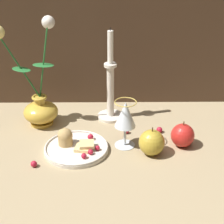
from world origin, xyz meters
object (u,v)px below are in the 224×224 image
apple_near_glass (152,142)px  wine_glass (125,116)px  apple_beside_vase (183,135)px  plate_with_pastries (75,146)px  candlestick (110,92)px  vase (38,101)px

apple_near_glass → wine_glass: bearing=149.1°
wine_glass → apple_beside_vase: bearing=-0.9°
plate_with_pastries → apple_near_glass: bearing=-5.3°
candlestick → plate_with_pastries: bearing=-117.8°
candlestick → apple_near_glass: candlestick is taller
plate_with_pastries → apple_near_glass: apple_near_glass is taller
plate_with_pastries → candlestick: (0.11, 0.21, 0.09)m
plate_with_pastries → apple_near_glass: 0.23m
vase → apple_near_glass: vase is taller
vase → apple_beside_vase: size_ratio=4.32×
vase → plate_with_pastries: (0.13, -0.16, -0.07)m
vase → apple_beside_vase: 0.48m
wine_glass → plate_with_pastries: bearing=-170.7°
plate_with_pastries → apple_beside_vase: (0.33, 0.02, 0.02)m
apple_near_glass → plate_with_pastries: bearing=174.7°
vase → wine_glass: bearing=-26.3°
plate_with_pastries → apple_beside_vase: apple_beside_vase is taller
wine_glass → candlestick: 0.19m
plate_with_pastries → apple_beside_vase: size_ratio=2.30×
wine_glass → vase: bearing=153.7°
wine_glass → apple_near_glass: 0.11m
candlestick → apple_beside_vase: candlestick is taller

